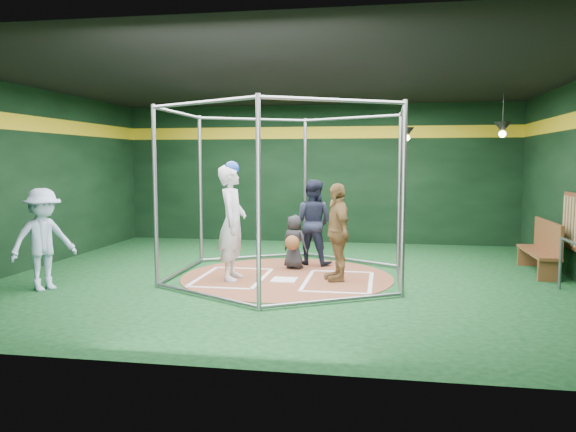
% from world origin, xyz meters
% --- Properties ---
extents(room_shell, '(10.10, 9.10, 3.53)m').
position_xyz_m(room_shell, '(0.00, 0.01, 1.75)').
color(room_shell, black).
rests_on(room_shell, ground).
extents(clay_disc, '(3.80, 3.80, 0.01)m').
position_xyz_m(clay_disc, '(0.00, 0.00, 0.01)').
color(clay_disc, brown).
rests_on(clay_disc, ground).
extents(home_plate, '(0.43, 0.43, 0.01)m').
position_xyz_m(home_plate, '(0.00, -0.30, 0.02)').
color(home_plate, white).
rests_on(home_plate, clay_disc).
extents(batter_box_left, '(1.17, 1.77, 0.01)m').
position_xyz_m(batter_box_left, '(-0.95, -0.25, 0.02)').
color(batter_box_left, white).
rests_on(batter_box_left, clay_disc).
extents(batter_box_right, '(1.17, 1.77, 0.01)m').
position_xyz_m(batter_box_right, '(0.95, -0.25, 0.02)').
color(batter_box_right, white).
rests_on(batter_box_right, clay_disc).
extents(batting_cage, '(4.05, 4.67, 3.00)m').
position_xyz_m(batting_cage, '(-0.00, -0.00, 1.50)').
color(batting_cage, gray).
rests_on(batting_cage, ground).
extents(bat_rack, '(0.07, 1.25, 0.98)m').
position_xyz_m(bat_rack, '(4.93, 0.40, 1.05)').
color(bat_rack, brown).
rests_on(bat_rack, room_shell).
extents(pendant_lamp_near, '(0.34, 0.34, 0.90)m').
position_xyz_m(pendant_lamp_near, '(2.20, 3.60, 2.74)').
color(pendant_lamp_near, black).
rests_on(pendant_lamp_near, room_shell).
extents(pendant_lamp_far, '(0.34, 0.34, 0.90)m').
position_xyz_m(pendant_lamp_far, '(4.00, 2.00, 2.74)').
color(pendant_lamp_far, black).
rests_on(pendant_lamp_far, room_shell).
extents(batter_figure, '(0.52, 0.76, 2.07)m').
position_xyz_m(batter_figure, '(-0.90, -0.39, 1.04)').
color(batter_figure, silver).
rests_on(batter_figure, clay_disc).
extents(visitor_leopard, '(0.73, 1.08, 1.70)m').
position_xyz_m(visitor_leopard, '(0.91, -0.14, 0.86)').
color(visitor_leopard, '#A17D45').
rests_on(visitor_leopard, clay_disc).
extents(catcher_figure, '(0.59, 0.64, 1.03)m').
position_xyz_m(catcher_figure, '(0.01, 0.76, 0.53)').
color(catcher_figure, black).
rests_on(catcher_figure, clay_disc).
extents(umpire, '(0.96, 0.83, 1.71)m').
position_xyz_m(umpire, '(0.30, 1.29, 0.87)').
color(umpire, black).
rests_on(umpire, clay_disc).
extents(bystander_blue, '(1.09, 1.23, 1.65)m').
position_xyz_m(bystander_blue, '(-3.72, -1.63, 0.83)').
color(bystander_blue, '#ACC4E4').
rests_on(bystander_blue, ground).
extents(dugout_bench, '(0.39, 1.69, 0.99)m').
position_xyz_m(dugout_bench, '(4.63, 1.17, 0.50)').
color(dugout_bench, brown).
rests_on(dugout_bench, ground).
extents(steel_railing, '(0.05, 1.01, 0.87)m').
position_xyz_m(steel_railing, '(4.55, -0.66, 0.58)').
color(steel_railing, slate).
rests_on(steel_railing, ground).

